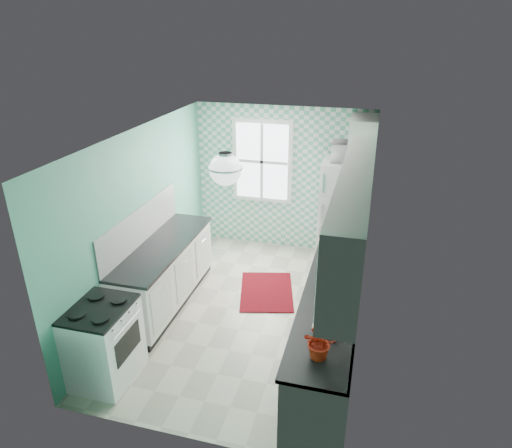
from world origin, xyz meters
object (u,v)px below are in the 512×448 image
(fridge, at_px, (344,214))
(potted_plant, at_px, (321,342))
(fruit_bowl, at_px, (325,331))
(stove, at_px, (104,342))
(microwave, at_px, (349,152))
(sink, at_px, (342,248))
(ceiling_light, at_px, (226,169))

(fridge, height_order, potted_plant, fridge)
(fruit_bowl, bearing_deg, stove, -175.84)
(potted_plant, relative_size, microwave, 0.65)
(fridge, distance_m, sink, 1.34)
(sink, bearing_deg, potted_plant, -89.11)
(ceiling_light, distance_m, microwave, 2.87)
(fridge, bearing_deg, ceiling_light, -112.95)
(stove, bearing_deg, microwave, 53.96)
(microwave, bearing_deg, potted_plant, 89.15)
(ceiling_light, bearing_deg, fruit_bowl, -28.54)
(stove, xyz_separation_m, microwave, (2.31, 3.44, 1.43))
(ceiling_light, bearing_deg, potted_plant, -40.13)
(stove, height_order, microwave, microwave)
(stove, xyz_separation_m, fruit_bowl, (2.40, 0.17, 0.49))
(potted_plant, bearing_deg, stove, 175.61)
(potted_plant, distance_m, microwave, 3.71)
(ceiling_light, relative_size, fridge, 0.20)
(fruit_bowl, bearing_deg, ceiling_light, 151.46)
(stove, height_order, sink, sink)
(fridge, bearing_deg, fruit_bowl, -88.37)
(sink, distance_m, fruit_bowl, 1.93)
(microwave, bearing_deg, ceiling_light, 64.73)
(stove, relative_size, microwave, 1.73)
(fridge, distance_m, microwave, 1.03)
(sink, bearing_deg, microwave, 94.98)
(sink, xyz_separation_m, fruit_bowl, (-0.00, -1.93, 0.04))
(ceiling_light, relative_size, stove, 0.38)
(potted_plant, bearing_deg, ceiling_light, 139.87)
(fridge, xyz_separation_m, potted_plant, (0.09, -3.63, 0.23))
(sink, relative_size, fruit_bowl, 2.17)
(ceiling_light, height_order, fridge, ceiling_light)
(ceiling_light, xyz_separation_m, stove, (-1.20, -0.83, -1.85))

